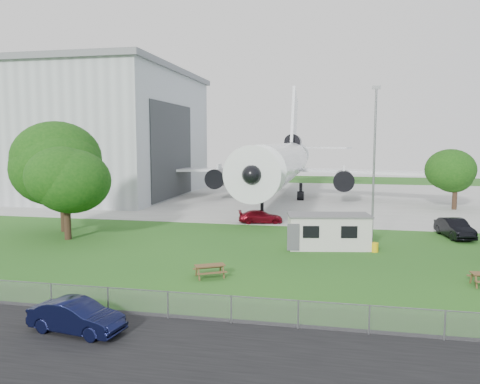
% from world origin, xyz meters
% --- Properties ---
extents(ground, '(160.00, 160.00, 0.00)m').
position_xyz_m(ground, '(0.00, 0.00, 0.00)').
color(ground, '#326D20').
extents(asphalt_strip, '(120.00, 8.00, 0.02)m').
position_xyz_m(asphalt_strip, '(0.00, -13.00, 0.01)').
color(asphalt_strip, black).
rests_on(asphalt_strip, ground).
extents(concrete_apron, '(120.00, 46.00, 0.03)m').
position_xyz_m(concrete_apron, '(0.00, 38.00, 0.01)').
color(concrete_apron, '#B7B7B2').
rests_on(concrete_apron, ground).
extents(hangar, '(43.00, 31.00, 18.55)m').
position_xyz_m(hangar, '(-37.97, 36.00, 9.41)').
color(hangar, '#B2B7BC').
rests_on(hangar, ground).
extents(airliner, '(46.36, 47.73, 17.69)m').
position_xyz_m(airliner, '(-2.00, 35.86, 5.27)').
color(airliner, white).
rests_on(airliner, ground).
extents(site_cabin, '(6.94, 3.77, 2.62)m').
position_xyz_m(site_cabin, '(5.04, 6.48, 1.31)').
color(site_cabin, beige).
rests_on(site_cabin, ground).
extents(picnic_west, '(2.30, 2.18, 0.76)m').
position_xyz_m(picnic_west, '(-1.84, -2.75, 0.00)').
color(picnic_west, brown).
rests_on(picnic_west, ground).
extents(fence, '(58.00, 0.04, 1.30)m').
position_xyz_m(fence, '(0.00, -9.50, 0.00)').
color(fence, gray).
rests_on(fence, ground).
extents(lamp_mast, '(0.16, 0.16, 12.00)m').
position_xyz_m(lamp_mast, '(8.20, 6.20, 6.00)').
color(lamp_mast, slate).
rests_on(lamp_mast, ground).
extents(tree_west_big, '(9.46, 9.46, 10.80)m').
position_xyz_m(tree_west_big, '(-18.55, 8.38, 6.07)').
color(tree_west_big, '#382619').
rests_on(tree_west_big, ground).
extents(tree_west_small, '(7.13, 7.13, 8.46)m').
position_xyz_m(tree_west_small, '(-16.30, 5.36, 4.88)').
color(tree_west_small, '#382619').
rests_on(tree_west_small, ground).
extents(tree_far_apron, '(6.01, 6.01, 7.27)m').
position_xyz_m(tree_far_apron, '(19.38, 29.82, 4.26)').
color(tree_far_apron, '#382619').
rests_on(tree_far_apron, ground).
extents(car_centre_sedan, '(4.39, 2.10, 1.39)m').
position_xyz_m(car_centre_sedan, '(-5.27, -11.79, 0.69)').
color(car_centre_sedan, black).
rests_on(car_centre_sedan, ground).
extents(car_ne_sedan, '(2.57, 5.09, 1.60)m').
position_xyz_m(car_ne_sedan, '(15.44, 12.54, 0.80)').
color(car_ne_sedan, black).
rests_on(car_ne_sedan, ground).
extents(car_apron_van, '(4.69, 2.79, 1.27)m').
position_xyz_m(car_apron_van, '(-1.78, 16.15, 0.64)').
color(car_apron_van, maroon).
rests_on(car_apron_van, ground).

